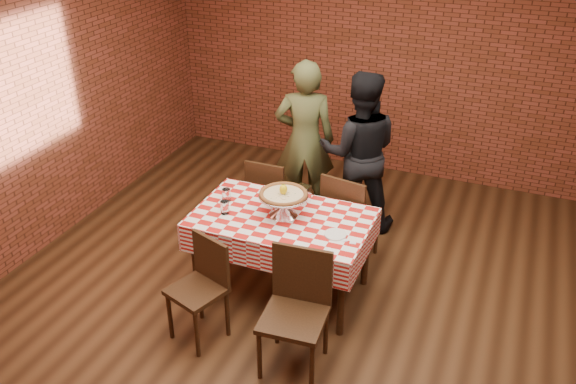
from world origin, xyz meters
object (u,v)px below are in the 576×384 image
object	(u,v)px
condiment_caddy	(304,194)
chair_near_right	(294,317)
chair_far_left	(272,196)
diner_black	(359,152)
diner_olive	(305,140)
table	(282,254)
pizza	(283,195)
chair_far_right	(351,215)
water_glass_right	(226,195)
water_glass_left	(225,207)
chair_near_left	(197,293)
pizza_stand	(283,205)

from	to	relation	value
condiment_caddy	chair_near_right	distance (m)	1.24
chair_far_left	diner_black	bearing A→B (deg)	-144.64
condiment_caddy	diner_olive	size ratio (longest dim) A/B	0.09
table	pizza	xyz separation A→B (m)	(0.00, 0.03, 0.58)
chair_far_left	chair_far_right	size ratio (longest dim) A/B	0.95
pizza	water_glass_right	distance (m)	0.57
pizza	water_glass_left	world-z (taller)	pizza
diner_olive	table	bearing A→B (deg)	85.43
pizza	condiment_caddy	xyz separation A→B (m)	(0.07, 0.27, -0.12)
pizza	chair_far_left	size ratio (longest dim) A/B	0.46
table	chair_near_left	xyz separation A→B (m)	(-0.38, -0.81, 0.05)
water_glass_right	chair_near_right	bearing A→B (deg)	-42.03
chair_near_left	chair_near_right	bearing A→B (deg)	17.90
chair_far_left	pizza_stand	bearing A→B (deg)	119.77
pizza_stand	diner_black	size ratio (longest dim) A/B	0.25
chair_far_right	diner_olive	size ratio (longest dim) A/B	0.54
water_glass_right	chair_near_left	xyz separation A→B (m)	(0.17, -0.87, -0.39)
chair_far_right	chair_near_left	bearing A→B (deg)	73.20
pizza_stand	pizza	bearing A→B (deg)	0.00
pizza	chair_far_left	distance (m)	1.04
pizza_stand	chair_far_left	distance (m)	0.99
water_glass_right	diner_olive	world-z (taller)	diner_olive
chair_near_right	chair_far_left	xyz separation A→B (m)	(-0.88, 1.63, -0.03)
pizza_stand	chair_far_left	size ratio (longest dim) A/B	0.48
chair_near_right	diner_black	bearing A→B (deg)	89.81
pizza	chair_near_right	world-z (taller)	pizza
pizza_stand	chair_near_right	bearing A→B (deg)	-63.14
diner_olive	condiment_caddy	bearing A→B (deg)	92.84
chair_near_right	water_glass_right	bearing A→B (deg)	133.62
chair_near_left	chair_far_left	size ratio (longest dim) A/B	0.98
water_glass_left	chair_near_right	bearing A→B (deg)	-37.59
pizza_stand	chair_far_right	bearing A→B (deg)	60.15
water_glass_left	chair_far_left	xyz separation A→B (m)	(0.02, 0.94, -0.38)
pizza_stand	condiment_caddy	size ratio (longest dim) A/B	2.74
pizza_stand	chair_far_left	bearing A→B (deg)	119.72
pizza	diner_black	xyz separation A→B (m)	(0.27, 1.29, -0.12)
water_glass_right	condiment_caddy	distance (m)	0.67
table	chair_near_left	distance (m)	0.89
condiment_caddy	chair_near_right	xyz separation A→B (m)	(0.36, -1.13, -0.37)
chair_near_left	water_glass_right	bearing A→B (deg)	120.06
table	chair_near_right	xyz separation A→B (m)	(0.43, -0.82, 0.09)
chair_near_right	diner_olive	distance (m)	2.33
water_glass_right	chair_far_left	bearing A→B (deg)	82.07
chair_near_right	diner_olive	xyz separation A→B (m)	(-0.74, 2.17, 0.38)
pizza_stand	diner_black	distance (m)	1.32
pizza_stand	water_glass_left	size ratio (longest dim) A/B	3.68
chair_far_left	chair_far_right	bearing A→B (deg)	173.78
chair_far_right	diner_black	bearing A→B (deg)	-68.43
pizza	water_glass_right	xyz separation A→B (m)	(-0.55, 0.03, -0.14)
table	pizza	distance (m)	0.58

